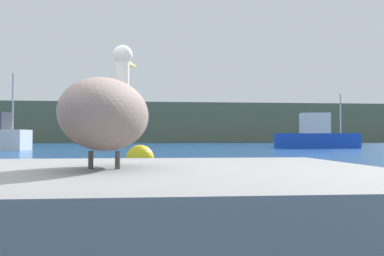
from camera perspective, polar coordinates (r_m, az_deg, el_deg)
The scene contains 5 objects.
hillside_backdrop at distance 81.37m, azimuth -5.73°, elevation 0.68°, with size 140.00×12.42×7.84m, color #5B664C.
pier_dock at distance 2.44m, azimuth -12.39°, elevation -13.61°, with size 3.36×2.34×0.67m, color slate.
pelican at distance 2.40m, azimuth -12.21°, elevation 2.14°, with size 0.64×1.20×0.81m.
fishing_boat_blue at distance 35.62m, azimuth 17.58°, elevation -1.15°, with size 7.28×3.45×4.69m.
mooring_buoy at distance 9.52m, azimuth -7.61°, elevation -4.51°, with size 0.69×0.69×0.69m, color yellow.
Camera 1 is at (0.62, -2.60, 0.85)m, focal length 36.56 mm.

